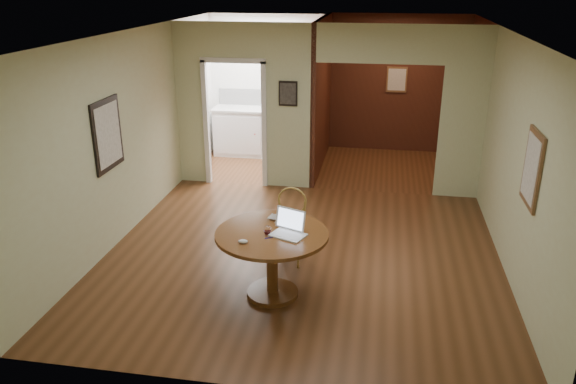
% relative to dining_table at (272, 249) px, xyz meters
% --- Properties ---
extents(floor, '(5.00, 5.00, 0.00)m').
position_rel_dining_table_xyz_m(floor, '(0.19, 0.96, -0.57)').
color(floor, '#4A2B15').
rests_on(floor, ground).
extents(room_shell, '(5.20, 7.50, 5.00)m').
position_rel_dining_table_xyz_m(room_shell, '(-0.28, 4.06, 0.71)').
color(room_shell, white).
rests_on(room_shell, ground).
extents(dining_table, '(1.24, 1.24, 0.77)m').
position_rel_dining_table_xyz_m(dining_table, '(0.00, 0.00, 0.00)').
color(dining_table, brown).
rests_on(dining_table, ground).
extents(chair, '(0.42, 0.42, 0.95)m').
position_rel_dining_table_xyz_m(chair, '(0.06, 0.87, -0.05)').
color(chair, olive).
rests_on(chair, ground).
extents(open_laptop, '(0.42, 0.42, 0.25)m').
position_rel_dining_table_xyz_m(open_laptop, '(0.19, 0.01, 0.27)').
color(open_laptop, silver).
rests_on(open_laptop, dining_table).
extents(closed_laptop, '(0.40, 0.30, 0.03)m').
position_rel_dining_table_xyz_m(closed_laptop, '(0.06, 0.29, 0.21)').
color(closed_laptop, silver).
rests_on(closed_laptop, dining_table).
extents(mouse, '(0.11, 0.07, 0.04)m').
position_rel_dining_table_xyz_m(mouse, '(-0.24, -0.31, 0.22)').
color(mouse, silver).
rests_on(mouse, dining_table).
extents(wine_glass, '(0.09, 0.09, 0.10)m').
position_rel_dining_table_xyz_m(wine_glass, '(-0.04, -0.05, 0.25)').
color(wine_glass, white).
rests_on(wine_glass, dining_table).
extents(pen, '(0.14, 0.08, 0.01)m').
position_rel_dining_table_xyz_m(pen, '(0.02, -0.13, 0.20)').
color(pen, '#0C0D59').
rests_on(pen, dining_table).
extents(kitchen_cabinet, '(2.06, 0.60, 0.94)m').
position_rel_dining_table_xyz_m(kitchen_cabinet, '(-1.16, 5.16, -0.10)').
color(kitchen_cabinet, white).
rests_on(kitchen_cabinet, ground).
extents(grocery_bag, '(0.32, 0.28, 0.30)m').
position_rel_dining_table_xyz_m(grocery_bag, '(-0.94, 5.16, 0.52)').
color(grocery_bag, beige).
rests_on(grocery_bag, kitchen_cabinet).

